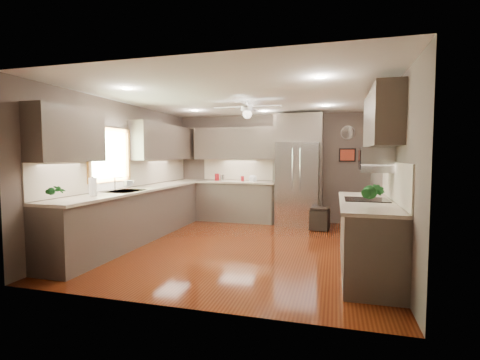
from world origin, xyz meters
The scene contains 27 objects.
floor centered at (0.00, 0.00, 0.00)m, with size 5.00×5.00×0.00m, color #471809.
ceiling centered at (0.00, 0.00, 2.50)m, with size 5.00×5.00×0.00m, color white.
wall_back centered at (0.00, 2.50, 1.25)m, with size 4.50×4.50×0.00m, color brown.
wall_front centered at (0.00, -2.50, 1.25)m, with size 4.50×4.50×0.00m, color brown.
wall_left centered at (-2.25, 0.00, 1.25)m, with size 5.00×5.00×0.00m, color brown.
wall_right centered at (2.25, 0.00, 1.25)m, with size 5.00×5.00×0.00m, color brown.
canister_a centered at (-1.23, 2.24, 1.02)m, with size 0.11×0.11×0.18m, color maroon.
canister_b centered at (-1.09, 2.20, 1.01)m, with size 0.10×0.10×0.16m, color silver.
canister_d centered at (-0.59, 2.19, 1.00)m, with size 0.08×0.08×0.12m, color maroon.
soap_bottle centered at (-2.08, -0.15, 1.05)m, with size 0.10×0.10×0.21m, color white.
potted_plant_left centered at (-1.94, -2.03, 1.09)m, with size 0.16×0.11×0.31m, color #18561F.
potted_plant_right centered at (1.91, -1.45, 1.12)m, with size 0.20×0.16×0.36m, color #18561F.
bowl centered at (-0.35, 2.21, 0.97)m, with size 0.23×0.23×0.06m, color beige.
left_run centered at (-1.95, 0.15, 0.48)m, with size 0.65×4.70×1.45m.
back_run centered at (-0.72, 2.20, 0.48)m, with size 1.85×0.65×1.45m.
uppers centered at (-0.74, 0.71, 1.87)m, with size 4.50×4.70×0.95m.
window centered at (-2.22, -0.50, 1.55)m, with size 0.05×1.12×0.92m.
sink centered at (-1.93, -0.50, 0.91)m, with size 0.50×0.70×0.32m.
refrigerator centered at (0.70, 2.16, 1.19)m, with size 1.06×0.75×2.45m.
right_run centered at (1.93, -0.80, 0.48)m, with size 0.70×2.20×1.45m.
microwave centered at (2.03, -0.55, 1.48)m, with size 0.43×0.55×0.34m.
ceiling_fan centered at (0.00, 0.30, 2.33)m, with size 1.18×1.18×0.32m.
recessed_lights centered at (-0.04, 0.40, 2.49)m, with size 2.84×3.14×0.01m.
wall_clock centered at (1.75, 2.48, 2.05)m, with size 0.30×0.03×0.30m.
framed_print centered at (1.75, 2.48, 1.55)m, with size 0.36×0.03×0.30m.
stool centered at (1.21, 1.64, 0.24)m, with size 0.41×0.41×0.45m.
paper_towel centered at (-1.95, -1.29, 1.08)m, with size 0.11×0.11×0.28m.
Camera 1 is at (1.49, -5.63, 1.53)m, focal length 26.00 mm.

